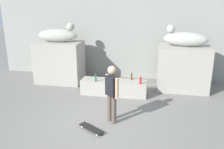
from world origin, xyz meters
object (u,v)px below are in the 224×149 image
at_px(statue_reclining_left, 59,35).
at_px(bottle_brown, 132,76).
at_px(bottle_blue, 109,77).
at_px(skateboard, 91,128).
at_px(statue_reclining_right, 185,39).
at_px(bottle_red, 140,80).
at_px(skater, 112,92).
at_px(bottle_green, 96,78).

bearing_deg(statue_reclining_left, bottle_brown, -18.39).
bearing_deg(bottle_blue, skateboard, -88.85).
relative_size(statue_reclining_left, bottle_blue, 5.52).
relative_size(statue_reclining_left, statue_reclining_right, 0.99).
relative_size(statue_reclining_right, skateboard, 2.11).
distance_m(statue_reclining_left, bottle_red, 3.87).
height_order(skater, skateboard, skater).
bearing_deg(bottle_blue, bottle_brown, 10.97).
height_order(statue_reclining_left, bottle_brown, statue_reclining_left).
bearing_deg(skateboard, bottle_brown, -72.40).
bearing_deg(statue_reclining_right, bottle_green, 27.90).
distance_m(skater, bottle_green, 2.06).
bearing_deg(statue_reclining_left, bottle_green, -37.34).
bearing_deg(bottle_blue, statue_reclining_right, 20.31).
height_order(skateboard, bottle_red, bottle_red).
bearing_deg(statue_reclining_left, skateboard, -60.97).
height_order(statue_reclining_left, bottle_blue, statue_reclining_left).
bearing_deg(bottle_green, statue_reclining_right, 21.78).
relative_size(skater, bottle_green, 5.94).
height_order(bottle_red, bottle_green, bottle_red).
xyz_separation_m(bottle_red, bottle_green, (-1.60, -0.03, -0.01)).
bearing_deg(skateboard, bottle_green, -45.83).
distance_m(skater, bottle_brown, 2.26).
bearing_deg(bottle_brown, skateboard, -105.16).
relative_size(statue_reclining_left, bottle_brown, 5.20).
distance_m(statue_reclining_left, bottle_blue, 2.80).
bearing_deg(bottle_brown, statue_reclining_left, 165.10).
relative_size(skater, skateboard, 2.14).
xyz_separation_m(skater, bottle_blue, (-0.50, 2.07, -0.25)).
xyz_separation_m(statue_reclining_right, bottle_blue, (-2.65, -0.98, -1.32)).
bearing_deg(statue_reclining_right, skater, 61.02).
distance_m(bottle_red, bottle_green, 1.60).
distance_m(statue_reclining_right, skater, 3.88).
xyz_separation_m(bottle_brown, bottle_blue, (-0.82, -0.16, -0.01)).
bearing_deg(bottle_brown, bottle_green, -161.87).
bearing_deg(statue_reclining_right, bottle_brown, 30.29).
height_order(statue_reclining_left, bottle_red, statue_reclining_left).
bearing_deg(bottle_brown, statue_reclining_right, 24.17).
bearing_deg(skateboard, bottle_red, -81.79).
xyz_separation_m(skateboard, bottle_green, (-0.49, 2.41, 0.60)).
bearing_deg(statue_reclining_right, statue_reclining_left, 6.14).
xyz_separation_m(statue_reclining_left, skater, (2.77, -3.05, -1.07)).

